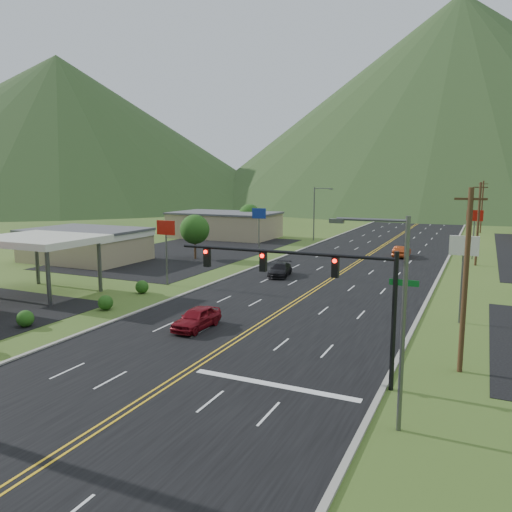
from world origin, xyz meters
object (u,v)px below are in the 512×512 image
at_px(car_red_near, 197,319).
at_px(car_red_far, 402,252).
at_px(gas_canopy, 40,241).
at_px(car_dark_mid, 280,270).
at_px(traffic_signal, 316,279).
at_px(streetlight_east, 396,310).
at_px(streetlight_west, 316,210).

bearing_deg(car_red_near, car_red_far, 80.08).
xyz_separation_m(gas_canopy, car_dark_mid, (16.55, 16.69, -4.18)).
height_order(traffic_signal, car_red_near, traffic_signal).
xyz_separation_m(streetlight_east, gas_canopy, (-33.18, 12.00, -0.31)).
relative_size(car_red_near, car_red_far, 0.99).
bearing_deg(streetlight_east, car_red_near, 149.81).
distance_m(traffic_signal, car_red_near, 12.03).
height_order(traffic_signal, gas_canopy, traffic_signal).
height_order(traffic_signal, car_dark_mid, traffic_signal).
bearing_deg(streetlight_west, car_red_far, -37.46).
height_order(streetlight_west, gas_canopy, streetlight_west).
bearing_deg(car_red_far, car_red_near, 82.22).
distance_m(car_dark_mid, car_red_far, 21.40).
distance_m(streetlight_east, car_red_far, 48.39).
bearing_deg(car_red_far, streetlight_east, 101.93).
distance_m(streetlight_east, car_dark_mid, 33.46).
bearing_deg(car_dark_mid, streetlight_east, -69.51).
distance_m(car_red_near, car_dark_mid, 20.15).
relative_size(gas_canopy, car_red_near, 2.24).
bearing_deg(car_dark_mid, traffic_signal, -73.81).
distance_m(traffic_signal, gas_canopy, 29.59).
distance_m(gas_canopy, car_red_far, 44.58).
distance_m(traffic_signal, car_red_far, 44.00).
height_order(gas_canopy, car_red_near, gas_canopy).
height_order(traffic_signal, car_red_far, traffic_signal).
bearing_deg(traffic_signal, streetlight_east, -40.39).
bearing_deg(car_dark_mid, gas_canopy, -144.36).
relative_size(streetlight_west, car_dark_mid, 1.89).
xyz_separation_m(car_dark_mid, car_red_far, (9.82, 19.01, 0.05)).
xyz_separation_m(streetlight_east, car_red_far, (-6.81, 47.70, -4.44)).
relative_size(streetlight_west, car_red_near, 2.01).
distance_m(streetlight_east, car_red_near, 17.71).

